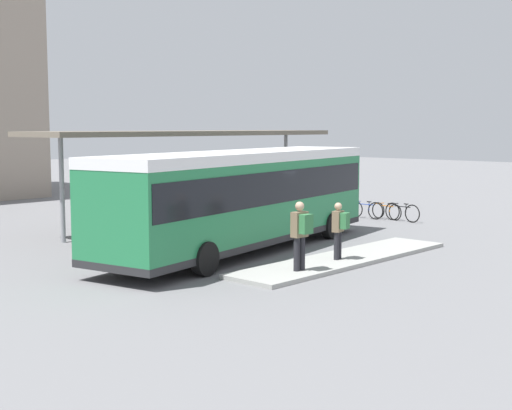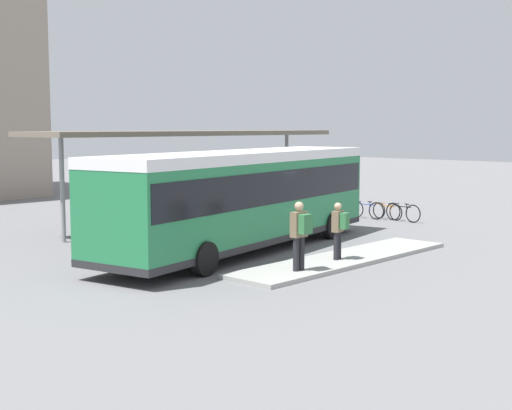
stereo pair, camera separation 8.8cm
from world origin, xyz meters
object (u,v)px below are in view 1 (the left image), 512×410
bicycle_blue (365,210)px  potted_planter_near_shelter (155,222)px  pedestrian_waiting (339,227)px  bicycle_orange (387,211)px  bicycle_black (402,212)px  city_bus (243,193)px  pedestrian_companion (301,231)px

bicycle_blue → potted_planter_near_shelter: size_ratio=1.16×
bicycle_blue → potted_planter_near_shelter: bearing=81.3°
pedestrian_waiting → bicycle_orange: pedestrian_waiting is taller
bicycle_black → potted_planter_near_shelter: 11.03m
city_bus → pedestrian_waiting: (0.36, -3.43, -0.78)m
bicycle_blue → pedestrian_companion: bearing=114.3°
bicycle_blue → potted_planter_near_shelter: potted_planter_near_shelter is taller
pedestrian_companion → bicycle_orange: size_ratio=1.13×
city_bus → pedestrian_waiting: 3.53m
bicycle_black → potted_planter_near_shelter: size_ratio=1.17×
pedestrian_companion → potted_planter_near_shelter: bearing=-0.5°
city_bus → pedestrian_companion: size_ratio=6.68×
bicycle_blue → bicycle_black: bearing=-173.1°
bicycle_black → bicycle_orange: (0.11, 0.82, -0.03)m
pedestrian_waiting → potted_planter_near_shelter: size_ratio=1.09×
pedestrian_waiting → pedestrian_companion: size_ratio=0.89×
bicycle_blue → pedestrian_waiting: bearing=118.1°
pedestrian_waiting → bicycle_blue: pedestrian_waiting is taller
bicycle_black → pedestrian_waiting: bearing=117.4°
city_bus → bicycle_black: (9.50, 0.07, -1.45)m
bicycle_black → bicycle_blue: (-0.26, 1.64, -0.00)m
city_bus → pedestrian_companion: (-1.62, -3.64, -0.66)m
city_bus → bicycle_blue: (9.24, 1.71, -1.45)m
pedestrian_waiting → bicycle_orange: (9.24, 4.32, -0.70)m
pedestrian_waiting → pedestrian_companion: bearing=83.2°
bicycle_blue → potted_planter_near_shelter: 10.47m
city_bus → pedestrian_waiting: city_bus is taller
pedestrian_waiting → potted_planter_near_shelter: pedestrian_waiting is taller
bicycle_black → bicycle_blue: bearing=15.3°
city_bus → pedestrian_companion: city_bus is taller
city_bus → bicycle_blue: city_bus is taller
pedestrian_companion → bicycle_blue: (10.86, 5.36, -0.79)m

